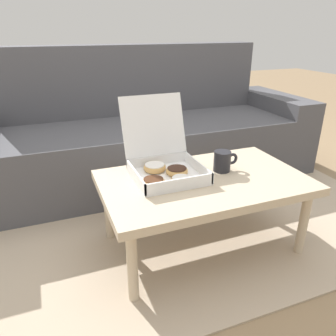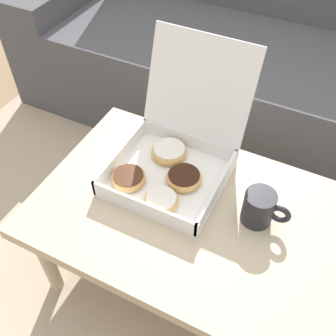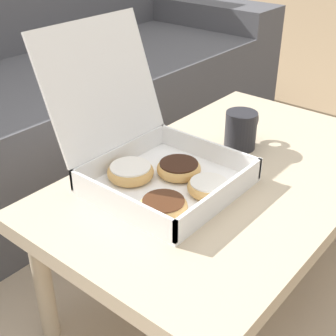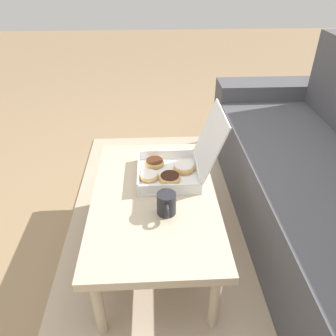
{
  "view_description": "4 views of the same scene",
  "coord_description": "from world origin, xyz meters",
  "px_view_note": "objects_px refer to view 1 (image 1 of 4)",
  "views": [
    {
      "loc": [
        -0.67,
        -1.4,
        1.05
      ],
      "look_at": [
        -0.16,
        -0.07,
        0.43
      ],
      "focal_mm": 35.0,
      "sensor_mm": 36.0,
      "label": 1
    },
    {
      "loc": [
        0.19,
        -0.77,
        1.28
      ],
      "look_at": [
        -0.16,
        -0.07,
        0.43
      ],
      "focal_mm": 42.0,
      "sensor_mm": 36.0,
      "label": 2
    },
    {
      "loc": [
        -0.88,
        -0.67,
        0.97
      ],
      "look_at": [
        -0.16,
        -0.07,
        0.43
      ],
      "focal_mm": 50.0,
      "sensor_mm": 36.0,
      "label": 3
    },
    {
      "loc": [
        1.23,
        -0.15,
        1.35
      ],
      "look_at": [
        -0.16,
        -0.07,
        0.43
      ],
      "focal_mm": 35.0,
      "sensor_mm": 36.0,
      "label": 4
    }
  ],
  "objects_px": {
    "pastry_box": "(164,164)",
    "coffee_mug": "(223,161)",
    "coffee_table": "(204,186)",
    "couch": "(144,136)"
  },
  "relations": [
    {
      "from": "pastry_box",
      "to": "coffee_mug",
      "type": "relative_size",
      "value": 3.18
    },
    {
      "from": "pastry_box",
      "to": "coffee_mug",
      "type": "height_order",
      "value": "pastry_box"
    },
    {
      "from": "coffee_table",
      "to": "pastry_box",
      "type": "bearing_deg",
      "value": 145.83
    },
    {
      "from": "couch",
      "to": "coffee_mug",
      "type": "bearing_deg",
      "value": -81.95
    },
    {
      "from": "couch",
      "to": "coffee_mug",
      "type": "relative_size",
      "value": 18.81
    },
    {
      "from": "pastry_box",
      "to": "coffee_mug",
      "type": "xyz_separation_m",
      "value": [
        0.29,
        -0.06,
        -0.01
      ]
    },
    {
      "from": "couch",
      "to": "pastry_box",
      "type": "height_order",
      "value": "couch"
    },
    {
      "from": "couch",
      "to": "coffee_mug",
      "type": "height_order",
      "value": "couch"
    },
    {
      "from": "coffee_table",
      "to": "pastry_box",
      "type": "distance_m",
      "value": 0.22
    },
    {
      "from": "couch",
      "to": "coffee_table",
      "type": "xyz_separation_m",
      "value": [
        0.0,
        -0.96,
        0.03
      ]
    }
  ]
}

